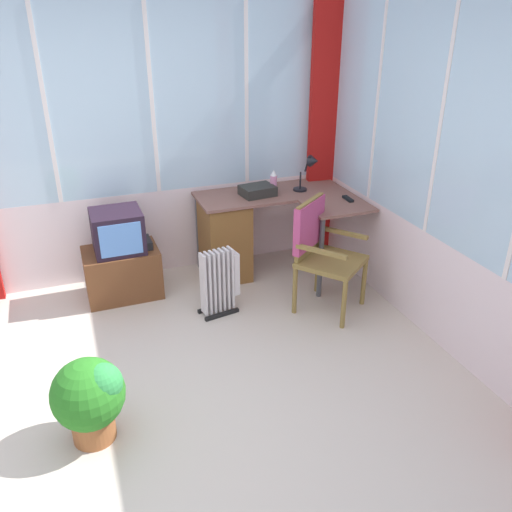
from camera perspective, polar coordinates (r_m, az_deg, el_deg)
name	(u,v)px	position (r m, az deg, el deg)	size (l,w,h in m)	color
ground	(164,421)	(3.60, -9.92, -17.06)	(5.31, 5.11, 0.06)	beige
north_window_panel	(105,141)	(4.86, -15.98, 11.78)	(4.31, 0.07, 2.60)	silver
east_window_panel	(477,185)	(3.81, 22.67, 7.08)	(0.07, 4.11, 2.60)	silver
curtain_corner	(324,132)	(5.30, 7.37, 13.09)	(0.31, 0.07, 2.50)	#B41714
desk	(234,233)	(4.99, -2.43, 2.49)	(1.41, 1.02, 0.78)	#82564B
desk_lamp	(311,168)	(4.99, 5.89, 9.44)	(0.24, 0.21, 0.35)	black
tv_remote	(348,199)	(4.87, 9.87, 6.08)	(0.04, 0.15, 0.02)	black
spray_bottle	(274,182)	(4.98, 1.90, 8.01)	(0.06, 0.06, 0.22)	pink
paper_tray	(258,191)	(4.91, 0.17, 7.06)	(0.30, 0.23, 0.09)	#2B2B27
wooden_armchair	(318,242)	(4.42, 6.72, 1.49)	(0.67, 0.67, 0.95)	olive
tv_on_stand	(121,259)	(4.79, -14.30, -0.30)	(0.65, 0.45, 0.80)	brown
space_heater	(220,281)	(4.42, -3.86, -2.74)	(0.36, 0.22, 0.58)	silver
potted_plant	(90,396)	(3.34, -17.38, -14.20)	(0.43, 0.43, 0.55)	#9E5A30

